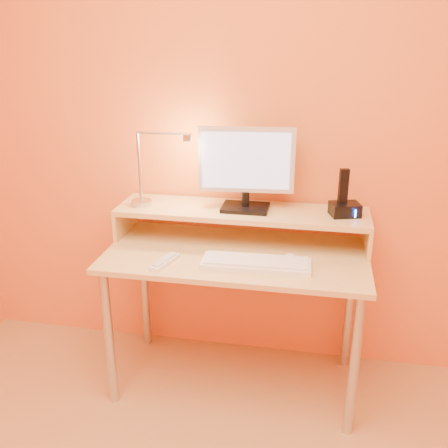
% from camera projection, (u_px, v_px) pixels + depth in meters
% --- Properties ---
extents(wall_back, '(3.00, 0.04, 2.50)m').
position_uv_depth(wall_back, '(248.00, 125.00, 2.43)').
color(wall_back, orange).
rests_on(wall_back, floor).
extents(desk_leg_fl, '(0.04, 0.04, 0.69)m').
position_uv_depth(desk_leg_fl, '(109.00, 339.00, 2.33)').
color(desk_leg_fl, '#B8B8B9').
rests_on(desk_leg_fl, floor).
extents(desk_leg_fr, '(0.04, 0.04, 0.69)m').
position_uv_depth(desk_leg_fr, '(354.00, 366.00, 2.14)').
color(desk_leg_fr, '#B8B8B9').
rests_on(desk_leg_fr, floor).
extents(desk_leg_bl, '(0.04, 0.04, 0.69)m').
position_uv_depth(desk_leg_bl, '(145.00, 288.00, 2.79)').
color(desk_leg_bl, '#B8B8B9').
rests_on(desk_leg_bl, floor).
extents(desk_leg_br, '(0.04, 0.04, 0.69)m').
position_uv_depth(desk_leg_br, '(349.00, 307.00, 2.60)').
color(desk_leg_br, '#B8B8B9').
rests_on(desk_leg_br, floor).
extents(desk_lower, '(1.20, 0.60, 0.02)m').
position_uv_depth(desk_lower, '(236.00, 255.00, 2.33)').
color(desk_lower, tan).
rests_on(desk_lower, floor).
extents(shelf_riser_left, '(0.02, 0.30, 0.14)m').
position_uv_depth(shelf_riser_left, '(126.00, 219.00, 2.55)').
color(shelf_riser_left, tan).
rests_on(shelf_riser_left, desk_lower).
extents(shelf_riser_right, '(0.02, 0.30, 0.14)m').
position_uv_depth(shelf_riser_right, '(367.00, 236.00, 2.34)').
color(shelf_riser_right, tan).
rests_on(shelf_riser_right, desk_lower).
extents(desk_shelf, '(1.20, 0.30, 0.02)m').
position_uv_depth(desk_shelf, '(242.00, 212.00, 2.42)').
color(desk_shelf, tan).
rests_on(desk_shelf, desk_lower).
extents(monitor_foot, '(0.22, 0.16, 0.02)m').
position_uv_depth(monitor_foot, '(245.00, 208.00, 2.40)').
color(monitor_foot, black).
rests_on(monitor_foot, desk_shelf).
extents(monitor_neck, '(0.04, 0.04, 0.07)m').
position_uv_depth(monitor_neck, '(245.00, 199.00, 2.39)').
color(monitor_neck, black).
rests_on(monitor_neck, monitor_foot).
extents(monitor_panel, '(0.45, 0.08, 0.30)m').
position_uv_depth(monitor_panel, '(246.00, 160.00, 2.33)').
color(monitor_panel, silver).
rests_on(monitor_panel, monitor_neck).
extents(monitor_back, '(0.40, 0.05, 0.26)m').
position_uv_depth(monitor_back, '(247.00, 159.00, 2.35)').
color(monitor_back, black).
rests_on(monitor_back, monitor_panel).
extents(monitor_screen, '(0.40, 0.04, 0.26)m').
position_uv_depth(monitor_screen, '(246.00, 161.00, 2.31)').
color(monitor_screen, '#B3BAE9').
rests_on(monitor_screen, monitor_panel).
extents(lamp_base, '(0.10, 0.10, 0.02)m').
position_uv_depth(lamp_base, '(142.00, 203.00, 2.46)').
color(lamp_base, '#B8B8B9').
rests_on(lamp_base, desk_shelf).
extents(lamp_post, '(0.01, 0.01, 0.33)m').
position_uv_depth(lamp_post, '(139.00, 167.00, 2.40)').
color(lamp_post, '#B8B8B9').
rests_on(lamp_post, lamp_base).
extents(lamp_arm, '(0.24, 0.01, 0.01)m').
position_uv_depth(lamp_arm, '(162.00, 133.00, 2.32)').
color(lamp_arm, '#B8B8B9').
rests_on(lamp_arm, lamp_post).
extents(lamp_head, '(0.04, 0.04, 0.03)m').
position_uv_depth(lamp_head, '(188.00, 138.00, 2.31)').
color(lamp_head, '#B8B8B9').
rests_on(lamp_head, lamp_arm).
extents(lamp_bulb, '(0.03, 0.03, 0.00)m').
position_uv_depth(lamp_bulb, '(188.00, 141.00, 2.31)').
color(lamp_bulb, '#FFEAC6').
rests_on(lamp_bulb, lamp_head).
extents(phone_dock, '(0.15, 0.13, 0.06)m').
position_uv_depth(phone_dock, '(345.00, 209.00, 2.32)').
color(phone_dock, black).
rests_on(phone_dock, desk_shelf).
extents(phone_handset, '(0.05, 0.04, 0.16)m').
position_uv_depth(phone_handset, '(343.00, 186.00, 2.28)').
color(phone_handset, black).
rests_on(phone_handset, phone_dock).
extents(phone_led, '(0.01, 0.00, 0.04)m').
position_uv_depth(phone_led, '(355.00, 214.00, 2.26)').
color(phone_led, '#1784FD').
rests_on(phone_led, phone_dock).
extents(keyboard, '(0.48, 0.16, 0.02)m').
position_uv_depth(keyboard, '(256.00, 264.00, 2.19)').
color(keyboard, white).
rests_on(keyboard, desk_lower).
extents(mouse, '(0.08, 0.12, 0.04)m').
position_uv_depth(mouse, '(291.00, 259.00, 2.22)').
color(mouse, white).
rests_on(mouse, desk_lower).
extents(remote_control, '(0.09, 0.19, 0.02)m').
position_uv_depth(remote_control, '(165.00, 262.00, 2.21)').
color(remote_control, white).
rests_on(remote_control, desk_lower).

